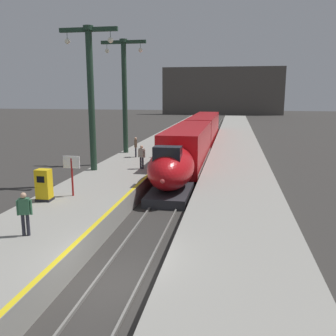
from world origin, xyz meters
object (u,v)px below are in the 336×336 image
Objects in this scene: ticket_machine_yellow at (44,186)px; highspeed_train_main at (196,137)px; passenger_mid_platform at (142,155)px; departure_info_board at (72,168)px; passenger_near_edge at (136,145)px; rolling_suitcase at (156,154)px; station_column_far at (124,86)px; passenger_far_waiting at (25,211)px; station_column_mid at (91,86)px.

highspeed_train_main is at bearing 75.03° from ticket_machine_yellow.
departure_info_board is (-1.85, -7.48, 0.52)m from passenger_mid_platform.
rolling_suitcase is at bearing 3.34° from passenger_near_edge.
passenger_mid_platform is at bearing 76.09° from departure_info_board.
passenger_near_edge is (1.54, -2.25, -4.90)m from station_column_far.
ticket_machine_yellow reaches higher than rolling_suitcase.
passenger_far_waiting is at bearing -94.10° from rolling_suitcase.
passenger_near_edge is 17.65m from passenger_far_waiting.
station_column_mid is 5.71× the size of passenger_mid_platform.
station_column_far reaches higher than rolling_suitcase.
station_column_mid is at bearing 92.64° from ticket_machine_yellow.
station_column_far is 6.17× the size of ticket_machine_yellow.
station_column_far is 4.66× the size of departure_info_board.
highspeed_train_main is at bearing 59.97° from passenger_near_edge.
rolling_suitcase is (3.26, -2.15, -5.59)m from station_column_far.
station_column_mid is at bearing -105.32° from passenger_near_edge.
station_column_mid is 0.98× the size of station_column_far.
passenger_near_edge is 0.80× the size of departure_info_board.
rolling_suitcase is 0.46× the size of departure_info_board.
rolling_suitcase is (-2.64, -7.44, -0.58)m from highspeed_train_main.
passenger_mid_platform is 4.80m from rolling_suitcase.
station_column_mid reaches higher than passenger_mid_platform.
passenger_far_waiting reaches higher than ticket_machine_yellow.
departure_info_board reaches higher than rolling_suitcase.
station_column_far is at bearing 146.57° from rolling_suitcase.
passenger_far_waiting is at bearing -80.62° from station_column_mid.
passenger_near_edge and passenger_mid_platform have the same top height.
highspeed_train_main is 23.40× the size of ticket_machine_yellow.
station_column_far is at bearing 95.48° from departure_info_board.
passenger_far_waiting is at bearing -95.48° from passenger_mid_platform.
rolling_suitcase is at bearing -33.43° from station_column_far.
passenger_far_waiting is 4.73m from ticket_machine_yellow.
highspeed_train_main reaches higher than rolling_suitcase.
station_column_mid is 9.82× the size of rolling_suitcase.
passenger_mid_platform and passenger_far_waiting have the same top height.
station_column_mid is 7.54m from passenger_near_edge.
departure_info_board is (-1.88, -12.23, 1.20)m from rolling_suitcase.
rolling_suitcase is (3.26, 5.72, -5.46)m from station_column_mid.
station_column_far is 5.85× the size of passenger_near_edge.
highspeed_train_main is at bearing 77.66° from passenger_mid_platform.
departure_info_board is at bearing -102.94° from highspeed_train_main.
passenger_mid_platform is (3.23, -6.90, -4.90)m from station_column_far.
rolling_suitcase is (0.03, 4.75, -0.69)m from passenger_mid_platform.
passenger_near_edge is 1.00× the size of passenger_mid_platform.
passenger_far_waiting is at bearing -98.83° from highspeed_train_main.
ticket_machine_yellow is (0.35, -7.59, -5.03)m from station_column_mid.
station_column_far is 5.85× the size of passenger_far_waiting.
station_column_mid is 6.03× the size of ticket_machine_yellow.
departure_info_board is (-0.61, 5.51, 0.52)m from passenger_far_waiting.
station_column_far reaches higher than departure_info_board.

